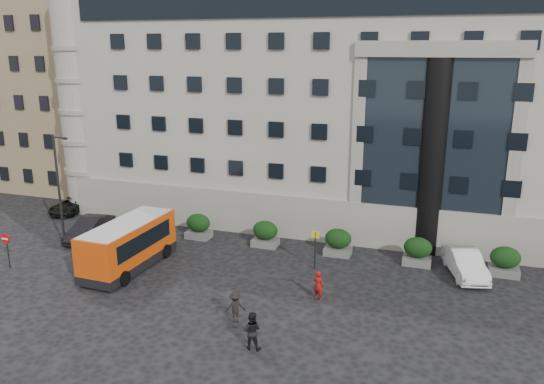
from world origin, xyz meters
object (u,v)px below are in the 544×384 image
Objects in this scene: no_entry_sign at (6,244)px; white_taxi at (465,263)px; hedge_b at (265,234)px; street_lamp at (59,188)px; hedge_e at (505,261)px; pedestrian_b at (252,331)px; hedge_d at (418,251)px; parked_car_c at (81,201)px; parked_car_d at (72,205)px; bus_stop_sign at (315,243)px; pedestrian_a at (318,285)px; pedestrian_c at (235,307)px; minibus at (128,243)px; red_truck at (114,176)px; parked_car_b at (90,228)px; hedge_c at (338,242)px; hedge_a at (198,226)px.

white_taxi is at bearing 16.30° from no_entry_sign.
street_lamp is at bearing -159.93° from hedge_b.
pedestrian_b reaches higher than hedge_e.
no_entry_sign is (-1.06, -4.04, -2.72)m from street_lamp.
parked_car_c is at bearing 173.11° from hedge_d.
street_lamp is at bearing -55.80° from parked_car_d.
white_taxi is (8.98, 2.00, -0.93)m from bus_stop_sign.
pedestrian_a reaches higher than pedestrian_c.
hedge_e is 0.99× the size of pedestrian_b.
minibus is 20.98m from white_taxi.
pedestrian_a is (24.23, -15.98, -0.70)m from red_truck.
hedge_b is 8.74m from pedestrian_a.
pedestrian_b is (-0.56, -9.86, -0.80)m from bus_stop_sign.
bus_stop_sign is 0.53× the size of parked_car_b.
hedge_c is at bearing 180.00° from hedge_e.
hedge_a is at bearing 44.48° from no_entry_sign.
hedge_d is at bearing 0.00° from hedge_a.
pedestrian_a is 5.11m from pedestrian_c.
hedge_d is 1.00× the size of hedge_e.
bus_stop_sign is at bearing -166.08° from hedge_e.
parked_car_d is (-11.27, 8.69, -1.04)m from minibus.
hedge_d is 26.15m from no_entry_sign.
hedge_b reaches higher than pedestrian_a.
pedestrian_b reaches higher than hedge_d.
parked_car_d is at bearing 132.27° from parked_car_b.
bus_stop_sign is 1.36× the size of pedestrian_b.
hedge_d reaches higher than pedestrian_a.
red_truck is at bearing 165.04° from hedge_e.
bus_stop_sign is 11.77m from minibus.
pedestrian_c is (20.27, -12.94, 0.20)m from parked_car_d.
pedestrian_a is at bearing -19.11° from parked_car_c.
hedge_e is 1.09× the size of pedestrian_a.
hedge_b is 5.19m from bus_stop_sign.
street_lamp is (-13.14, -4.80, 3.44)m from hedge_b.
hedge_b is 14.41m from street_lamp.
white_taxi reaches higher than parked_car_c.
hedge_d is 6.76m from bus_stop_sign.
white_taxi is 2.86× the size of pedestrian_a.
parked_car_d is (0.54, -6.84, -0.91)m from red_truck.
bus_stop_sign is 9.91m from pedestrian_b.
hedge_b is 0.23× the size of street_lamp.
pedestrian_c is (7.27, -10.60, -0.10)m from hedge_a.
pedestrian_c is at bearing 64.29° from pedestrian_a.
parked_car_b is (-7.50, -2.63, -0.14)m from hedge_a.
parked_car_c is at bearing 171.59° from hedge_c.
parked_car_c is at bearing 174.16° from hedge_e.
pedestrian_a is at bearing -111.85° from pedestrian_b.
no_entry_sign is 7.69m from minibus.
bus_stop_sign is 0.59× the size of parked_car_c.
street_lamp is at bearing -107.07° from parked_car_b.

